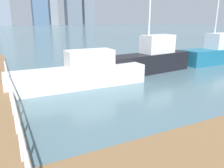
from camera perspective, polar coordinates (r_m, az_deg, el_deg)
The scene contains 6 objects.
ground_plane at distance 12.41m, azimuth -10.49°, elevation 0.46°, with size 300.00×300.00×0.00m, color slate.
floating_dock at distance 6.84m, azimuth 25.40°, elevation -13.42°, with size 10.32×2.00×0.18m, color olive.
moored_boat_0 at distance 14.66m, azimuth 9.61°, elevation 6.39°, with size 6.33×2.16×6.95m.
moored_boat_3 at distance 19.34m, azimuth 24.72°, elevation 7.50°, with size 5.16×1.75×7.06m.
moored_boat_4 at distance 11.38m, azimuth -7.95°, elevation 2.62°, with size 6.98×1.56×1.85m.
skyline_tower_4 at distance 178.66m, azimuth -15.60°, elevation 19.32°, with size 7.49×13.88×30.32m, color #8C939E.
Camera 1 is at (-3.30, 8.50, 3.28)m, focal length 35.63 mm.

